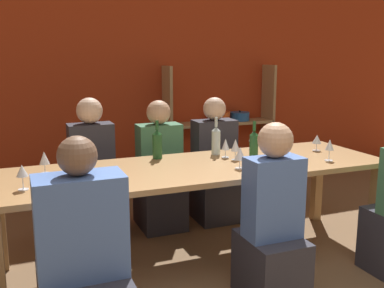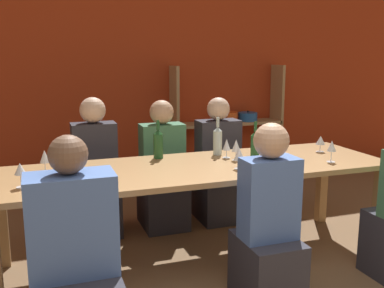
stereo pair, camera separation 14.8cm
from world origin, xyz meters
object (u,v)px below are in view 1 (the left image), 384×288
(person_near_c, at_px, (272,234))
(wine_bottle_dark, at_px, (216,140))
(wine_glass_empty_b, at_px, (22,171))
(dining_table, at_px, (197,175))
(wine_glass_red_b, at_px, (235,146))
(wine_bottle_amber, at_px, (254,144))
(person_near_a, at_px, (84,279))
(wine_glass_empty_d, at_px, (281,140))
(wine_glass_empty_e, at_px, (226,145))
(person_far_c, at_px, (214,175))
(wine_glass_white_b, at_px, (330,146))
(wine_glass_empty_a, at_px, (240,154))
(wine_glass_empty_c, at_px, (252,137))
(wine_glass_red_a, at_px, (317,140))
(wine_bottle_green, at_px, (157,144))
(cell_phone, at_px, (273,158))
(shelf_unit, at_px, (222,143))
(wine_glass_white_a, at_px, (44,159))
(person_far_a, at_px, (93,185))
(person_far_b, at_px, (160,181))

(person_near_c, bearing_deg, wine_bottle_dark, 86.12)
(wine_glass_empty_b, bearing_deg, dining_table, 7.52)
(wine_glass_red_b, bearing_deg, wine_bottle_amber, 0.04)
(wine_bottle_dark, height_order, person_near_a, person_near_a)
(wine_glass_empty_b, relative_size, wine_glass_empty_d, 1.04)
(wine_glass_empty_e, distance_m, person_far_c, 0.78)
(wine_bottle_amber, xyz_separation_m, wine_glass_red_b, (-0.17, -0.00, -0.00))
(wine_glass_white_b, bearing_deg, wine_glass_empty_a, 176.79)
(person_near_c, distance_m, person_far_c, 1.53)
(person_near_a, bearing_deg, wine_glass_empty_c, 35.88)
(wine_glass_red_a, distance_m, wine_glass_white_b, 0.38)
(wine_bottle_green, bearing_deg, cell_phone, -21.89)
(shelf_unit, bearing_deg, wine_glass_white_b, -93.04)
(wine_glass_empty_c, distance_m, person_far_c, 0.62)
(wine_glass_empty_a, distance_m, wine_glass_white_b, 0.78)
(person_far_c, bearing_deg, wine_glass_white_a, 20.13)
(wine_glass_red_a, relative_size, wine_glass_empty_d, 0.91)
(wine_bottle_dark, bearing_deg, wine_glass_red_a, -12.58)
(wine_glass_empty_c, bearing_deg, person_far_a, 162.73)
(wine_bottle_dark, distance_m, wine_glass_red_b, 0.25)
(wine_bottle_amber, bearing_deg, wine_glass_white_b, -30.48)
(wine_glass_empty_b, distance_m, wine_glass_white_b, 2.29)
(wine_bottle_green, xyz_separation_m, wine_glass_red_b, (0.56, -0.28, -0.01))
(wine_glass_red_b, bearing_deg, wine_bottle_green, 153.50)
(wine_bottle_green, bearing_deg, wine_glass_empty_a, -49.03)
(person_far_b, bearing_deg, wine_bottle_amber, 128.86)
(wine_glass_empty_e, distance_m, person_far_a, 1.25)
(wine_glass_red_a, bearing_deg, person_far_a, 158.94)
(person_far_a, relative_size, person_near_c, 1.04)
(person_far_b, bearing_deg, shelf_unit, -135.53)
(person_far_a, height_order, person_far_b, person_far_a)
(person_far_b, bearing_deg, wine_glass_empty_c, 152.85)
(wine_glass_empty_c, distance_m, wine_glass_red_b, 0.48)
(dining_table, distance_m, wine_glass_white_a, 1.12)
(wine_glass_red_a, bearing_deg, person_far_b, 151.42)
(wine_glass_red_a, bearing_deg, wine_glass_empty_b, -173.61)
(wine_glass_red_a, distance_m, wine_glass_empty_c, 0.56)
(wine_glass_empty_a, bearing_deg, wine_bottle_amber, 44.47)
(wine_bottle_green, height_order, wine_bottle_amber, wine_bottle_green)
(wine_glass_red_a, relative_size, wine_glass_empty_b, 0.88)
(wine_glass_empty_d, height_order, person_far_b, person_far_b)
(wine_glass_empty_c, height_order, wine_glass_red_b, wine_glass_red_b)
(wine_bottle_green, relative_size, wine_glass_empty_b, 1.95)
(shelf_unit, xyz_separation_m, wine_glass_empty_b, (-2.40, -2.13, 0.39))
(wine_glass_empty_d, bearing_deg, shelf_unit, 80.37)
(wine_bottle_amber, relative_size, wine_glass_empty_d, 1.98)
(dining_table, relative_size, wine_glass_empty_d, 19.46)
(cell_phone, bearing_deg, wine_glass_empty_a, -154.95)
(person_near_c, bearing_deg, wine_bottle_green, 112.34)
(wine_glass_red_a, height_order, wine_glass_empty_e, wine_glass_empty_e)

